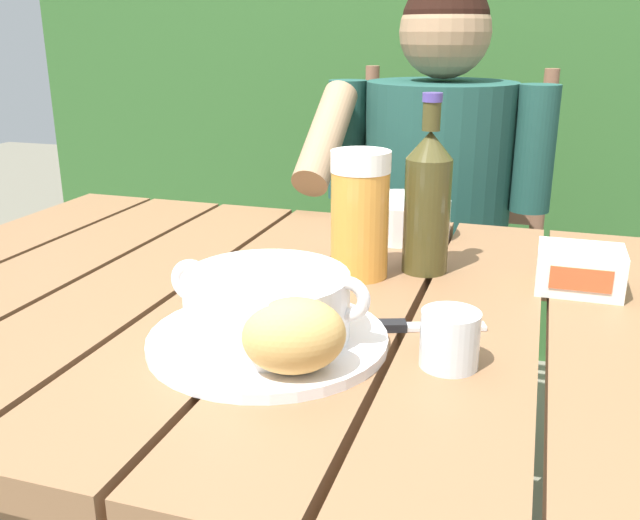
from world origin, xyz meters
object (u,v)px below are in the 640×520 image
Objects in this scene: chair_near_diner at (440,282)px; beer_bottle at (427,200)px; butter_tub at (580,269)px; diner_bowl at (402,217)px; soup_bowl at (267,303)px; serving_plate at (268,339)px; beer_glass at (360,214)px; bread_roll at (298,336)px; water_glass_small at (450,339)px; person_eating at (431,215)px; table_knife at (404,326)px.

chair_near_diner is 0.82m from beer_bottle.
diner_bowl is at bearing 145.77° from butter_tub.
beer_bottle is (0.12, 0.30, 0.06)m from soup_bowl.
beer_glass is at bearing 81.40° from serving_plate.
bread_roll is 2.04× the size of water_glass_small.
bread_roll reaches higher than butter_tub.
person_eating is at bearing 100.17° from water_glass_small.
person_eating is at bearing 117.62° from butter_tub.
beer_glass is 1.15× the size of table_knife.
bread_roll reaches higher than serving_plate.
bread_roll reaches higher than water_glass_small.
chair_near_diner is 1.07m from soup_bowl.
table_knife is (0.10, -0.17, -0.09)m from beer_glass.
serving_plate is at bearing -96.76° from diner_bowl.
diner_bowl is at bearing 111.57° from beer_bottle.
butter_tub is at bearing -62.38° from person_eating.
soup_bowl is 1.84× the size of bread_roll.
beer_bottle is 0.31m from water_glass_small.
person_eating is 0.36m from diner_bowl.
table_knife is at bearing -135.05° from butter_tub.
person_eating is at bearing 97.76° from beer_bottle.
soup_bowl is at bearing -139.70° from butter_tub.
serving_plate is 1.15× the size of soup_bowl.
soup_bowl is 0.44m from butter_tub.
beer_glass is at bearing -94.62° from diner_bowl.
beer_glass is (-0.02, 0.32, 0.04)m from bread_roll.
person_eating is 0.55m from beer_bottle.
person_eating is 4.48× the size of serving_plate.
water_glass_small is (0.14, -1.01, 0.31)m from chair_near_diner.
chair_near_diner is 1.14m from bread_roll.
soup_bowl is at bearing -147.81° from table_knife.
butter_tub is at bearing -34.23° from diner_bowl.
beer_bottle is at bearing 80.56° from bread_roll.
table_knife is at bearing 32.19° from soup_bowl.
bread_roll is at bearing -89.40° from diner_bowl.
person_eating is 9.52× the size of bread_roll.
diner_bowl reaches higher than butter_tub.
table_knife is at bearing -85.11° from chair_near_diner.
diner_bowl is (-0.08, 0.39, 0.03)m from table_knife.
person_eating is 0.82m from serving_plate.
chair_near_diner is 1.06m from serving_plate.
chair_near_diner is at bearing 90.30° from bread_roll.
serving_plate is at bearing -139.70° from butter_tub.
serving_plate is 0.47m from diner_bowl.
serving_plate is at bearing -93.70° from person_eating.
soup_bowl is at bearing -177.06° from water_glass_small.
beer_glass is at bearing -174.09° from butter_tub.
beer_bottle is 2.31× the size of butter_tub.
water_glass_small is at bearing -50.54° from table_knife.
bread_roll is at bearing -149.00° from water_glass_small.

